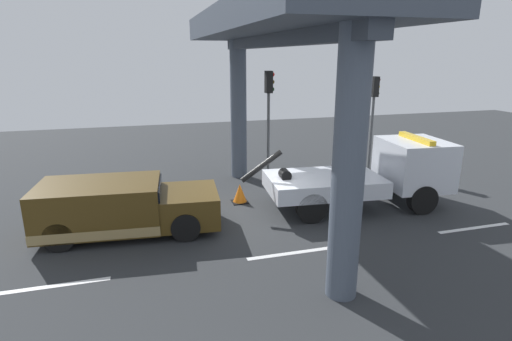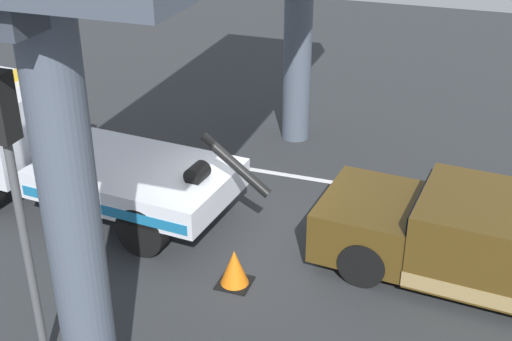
# 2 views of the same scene
# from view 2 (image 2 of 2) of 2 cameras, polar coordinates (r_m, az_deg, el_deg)

# --- Properties ---
(ground_plane) EXTENTS (60.00, 40.00, 0.10)m
(ground_plane) POSITION_cam_2_polar(r_m,az_deg,el_deg) (13.53, -1.22, -5.50)
(ground_plane) COLOR #2D3033
(lane_stripe_mid) EXTENTS (2.60, 0.16, 0.01)m
(lane_stripe_mid) POSITION_cam_2_polar(r_m,az_deg,el_deg) (15.73, 2.22, -0.32)
(lane_stripe_mid) COLOR silver
(lane_stripe_mid) RESTS_ON ground
(lane_stripe_east) EXTENTS (2.60, 0.16, 0.01)m
(lane_stripe_east) POSITION_cam_2_polar(r_m,az_deg,el_deg) (18.22, -16.12, 2.58)
(lane_stripe_east) COLOR silver
(lane_stripe_east) RESTS_ON ground
(tow_truck_white) EXTENTS (7.33, 2.90, 2.46)m
(tow_truck_white) POSITION_cam_2_polar(r_m,az_deg,el_deg) (14.76, -16.25, 1.80)
(tow_truck_white) COLOR silver
(tow_truck_white) RESTS_ON ground
(towed_van_green) EXTENTS (5.36, 2.61, 1.58)m
(towed_van_green) POSITION_cam_2_polar(r_m,az_deg,el_deg) (12.47, 18.50, -5.69)
(towed_van_green) COLOR #4C3814
(towed_van_green) RESTS_ON ground
(traffic_light_near) EXTENTS (0.39, 0.32, 4.56)m
(traffic_light_near) POSITION_cam_2_polar(r_m,az_deg,el_deg) (9.31, -19.76, 0.44)
(traffic_light_near) COLOR #515456
(traffic_light_near) RESTS_ON ground
(traffic_cone_orange) EXTENTS (0.58, 0.58, 0.68)m
(traffic_cone_orange) POSITION_cam_2_polar(r_m,az_deg,el_deg) (11.99, -1.81, -8.12)
(traffic_cone_orange) COLOR orange
(traffic_cone_orange) RESTS_ON ground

